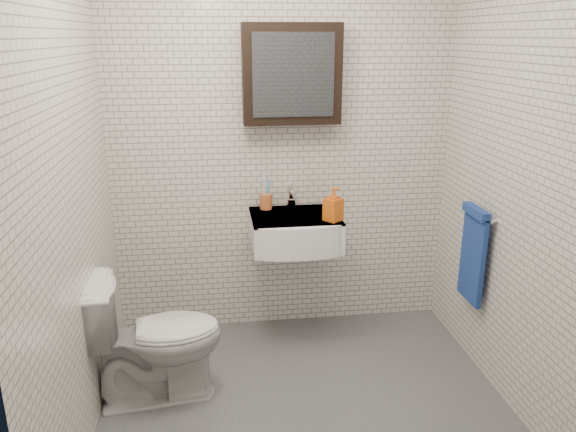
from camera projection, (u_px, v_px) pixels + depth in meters
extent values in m
cube|color=#4B4D52|center=(306.00, 407.00, 3.04)|extent=(2.20, 2.00, 0.01)
cube|color=silver|center=(282.00, 146.00, 3.60)|extent=(2.20, 0.02, 2.50)
cube|color=silver|center=(364.00, 267.00, 1.71)|extent=(2.20, 0.02, 2.50)
cube|color=silver|center=(67.00, 193.00, 2.52)|extent=(0.02, 2.00, 2.50)
cube|color=silver|center=(526.00, 177.00, 2.80)|extent=(0.02, 2.00, 2.50)
cube|color=white|center=(295.00, 230.00, 3.55)|extent=(0.55, 0.45, 0.20)
cylinder|color=silver|center=(294.00, 216.00, 3.54)|extent=(0.31, 0.31, 0.02)
cylinder|color=silver|center=(294.00, 215.00, 3.54)|extent=(0.04, 0.04, 0.01)
cube|color=white|center=(295.00, 216.00, 3.52)|extent=(0.55, 0.45, 0.01)
cylinder|color=silver|center=(291.00, 203.00, 3.66)|extent=(0.06, 0.06, 0.06)
cylinder|color=silver|center=(291.00, 194.00, 3.64)|extent=(0.03, 0.03, 0.08)
cylinder|color=silver|center=(293.00, 192.00, 3.58)|extent=(0.02, 0.12, 0.02)
cube|color=silver|center=(291.00, 185.00, 3.66)|extent=(0.02, 0.09, 0.01)
cube|color=black|center=(292.00, 74.00, 3.40)|extent=(0.60, 0.14, 0.60)
cube|color=#3F444C|center=(294.00, 75.00, 3.33)|extent=(0.49, 0.01, 0.49)
cylinder|color=silver|center=(480.00, 214.00, 3.21)|extent=(0.02, 0.30, 0.02)
cylinder|color=silver|center=(473.00, 207.00, 3.34)|extent=(0.04, 0.02, 0.02)
cylinder|color=silver|center=(494.00, 221.00, 3.09)|extent=(0.04, 0.02, 0.02)
cube|color=#212E98|center=(473.00, 258.00, 3.29)|extent=(0.03, 0.26, 0.54)
cube|color=#212E98|center=(476.00, 212.00, 3.21)|extent=(0.05, 0.26, 0.05)
cylinder|color=#BF5F2F|center=(266.00, 201.00, 3.64)|extent=(0.10, 0.10, 0.10)
cylinder|color=white|center=(264.00, 192.00, 3.60)|extent=(0.02, 0.03, 0.19)
cylinder|color=#46A7E0|center=(268.00, 194.00, 3.61)|extent=(0.01, 0.02, 0.17)
cylinder|color=white|center=(265.00, 191.00, 3.63)|extent=(0.02, 0.04, 0.20)
cylinder|color=#46A7E0|center=(268.00, 192.00, 3.63)|extent=(0.02, 0.04, 0.18)
imported|color=orange|center=(333.00, 204.00, 3.39)|extent=(0.13, 0.13, 0.21)
imported|color=silver|center=(154.00, 337.00, 3.04)|extent=(0.76, 0.48, 0.74)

